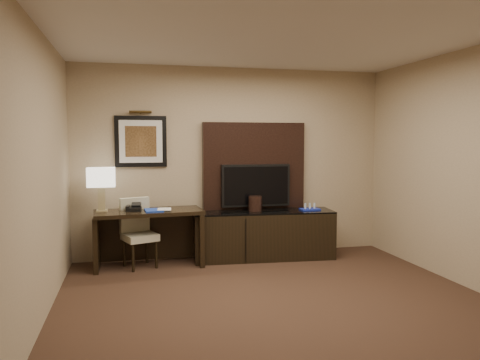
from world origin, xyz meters
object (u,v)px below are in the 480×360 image
object	(u,v)px
table_lamp	(101,189)
minibar_tray	(310,206)
desk	(149,238)
desk_chair	(140,236)
credenza	(264,235)
ice_bucket	(255,203)
tv	(256,185)
desk_phone	(134,208)

from	to	relation	value
table_lamp	minibar_tray	world-z (taller)	table_lamp
desk	desk_chair	world-z (taller)	desk_chair
desk_chair	table_lamp	xyz separation A→B (m)	(-0.47, 0.08, 0.63)
credenza	ice_bucket	xyz separation A→B (m)	(-0.11, 0.04, 0.44)
table_lamp	minibar_tray	xyz separation A→B (m)	(2.85, -0.05, -0.32)
tv	desk	bearing A→B (deg)	-171.04
desk_chair	desk_phone	size ratio (longest dim) A/B	4.46
ice_bucket	table_lamp	bearing A→B (deg)	-178.80
tv	minibar_tray	bearing A→B (deg)	-18.36
ice_bucket	tv	bearing A→B (deg)	72.38
desk_chair	tv	bearing A→B (deg)	-10.88
credenza	desk_phone	distance (m)	1.84
desk_chair	desk_phone	distance (m)	0.39
credenza	desk_chair	size ratio (longest dim) A/B	2.36
desk	desk_chair	xyz separation A→B (m)	(-0.12, -0.04, 0.04)
desk	minibar_tray	size ratio (longest dim) A/B	5.08
table_lamp	ice_bucket	world-z (taller)	table_lamp
tv	desk_chair	world-z (taller)	tv
desk	tv	xyz separation A→B (m)	(1.52, 0.24, 0.65)
desk	tv	bearing A→B (deg)	5.16
desk	ice_bucket	bearing A→B (deg)	-0.36
desk	table_lamp	bearing A→B (deg)	171.85
tv	ice_bucket	xyz separation A→B (m)	(-0.05, -0.15, -0.24)
desk	table_lamp	size ratio (longest dim) A/B	2.36
desk_chair	ice_bucket	bearing A→B (deg)	-15.94
desk_chair	minibar_tray	world-z (taller)	desk_chair
desk	ice_bucket	world-z (taller)	ice_bucket
desk_phone	desk	bearing A→B (deg)	15.20
credenza	ice_bucket	bearing A→B (deg)	165.72
credenza	tv	xyz separation A→B (m)	(-0.07, 0.19, 0.68)
desk_phone	minibar_tray	distance (m)	2.45
tv	desk_chair	bearing A→B (deg)	-170.48
desk	credenza	bearing A→B (deg)	-2.00
desk	desk_chair	distance (m)	0.13
table_lamp	minibar_tray	size ratio (longest dim) A/B	2.15
desk	table_lamp	xyz separation A→B (m)	(-0.60, 0.05, 0.67)
desk_phone	table_lamp	bearing A→B (deg)	174.91
ice_bucket	minibar_tray	world-z (taller)	ice_bucket
desk	ice_bucket	distance (m)	1.53
tv	table_lamp	bearing A→B (deg)	-174.75
desk_phone	minibar_tray	bearing A→B (deg)	6.30
minibar_tray	desk_phone	bearing A→B (deg)	-179.36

